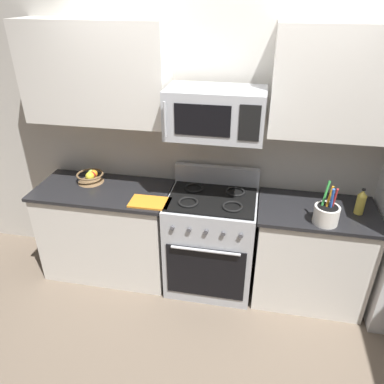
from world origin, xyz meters
name	(u,v)px	position (x,y,z in m)	size (l,w,h in m)	color
ground_plane	(197,340)	(0.00, 0.00, 0.00)	(16.00, 16.00, 0.00)	#6B5B4C
wall_back	(219,140)	(0.00, 1.07, 1.30)	(8.00, 0.10, 2.60)	beige
counter_left	(108,231)	(-0.99, 0.70, 0.46)	(1.20, 0.61, 0.91)	silver
range_oven	(211,241)	(0.00, 0.70, 0.47)	(0.76, 0.65, 1.09)	#B2B5BA
counter_right	(310,254)	(0.87, 0.70, 0.46)	(0.95, 0.61, 0.91)	silver
microwave	(215,113)	(0.00, 0.72, 1.65)	(0.74, 0.44, 0.37)	#B2B5BA
upper_cabinets_left	(95,73)	(-1.00, 0.85, 1.88)	(1.19, 0.34, 0.80)	silver
upper_cabinets_right	(339,83)	(0.87, 0.85, 1.88)	(0.94, 0.34, 0.80)	silver
utensil_crock	(326,214)	(0.89, 0.50, 0.99)	(0.19, 0.19, 0.33)	white
fruit_basket	(91,177)	(-1.15, 0.80, 0.96)	(0.24, 0.24, 0.11)	brown
cutting_board	(150,202)	(-0.50, 0.53, 0.92)	(0.34, 0.21, 0.02)	orange
bottle_oil	(361,202)	(1.17, 0.70, 1.01)	(0.07, 0.07, 0.22)	gold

